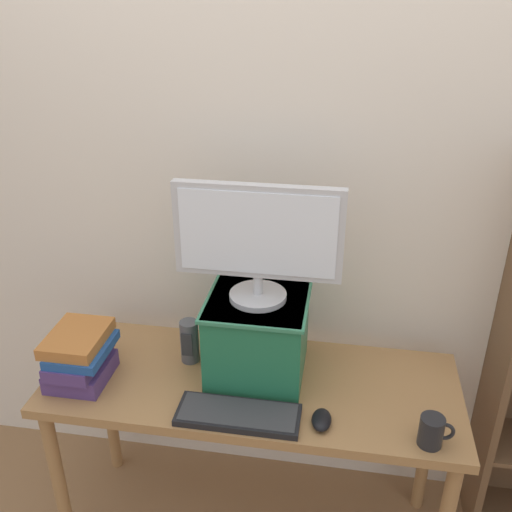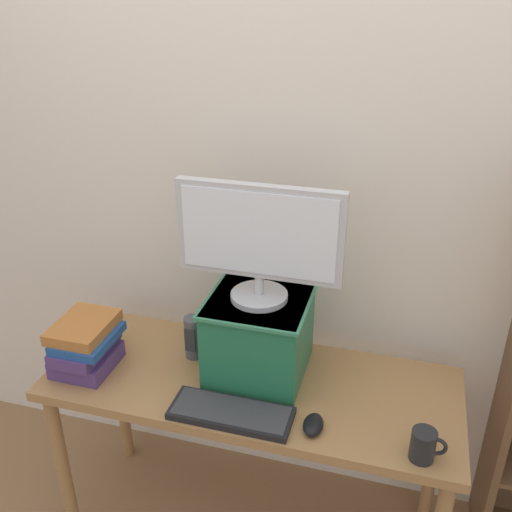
{
  "view_description": "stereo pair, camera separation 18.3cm",
  "coord_description": "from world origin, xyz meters",
  "px_view_note": "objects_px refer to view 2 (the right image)",
  "views": [
    {
      "loc": [
        0.28,
        -1.6,
        2.06
      ],
      "look_at": [
        0.01,
        0.03,
        1.24
      ],
      "focal_mm": 40.0,
      "sensor_mm": 36.0,
      "label": 1
    },
    {
      "loc": [
        0.46,
        -1.56,
        2.06
      ],
      "look_at": [
        0.01,
        0.03,
        1.24
      ],
      "focal_mm": 40.0,
      "sensor_mm": 36.0,
      "label": 2
    }
  ],
  "objects_px": {
    "riser_box": "(259,334)",
    "book_stack": "(86,345)",
    "computer_mouse": "(313,425)",
    "desk_speaker": "(194,337)",
    "desk": "(251,400)",
    "computer_monitor": "(259,239)",
    "keyboard": "(231,413)",
    "coffee_mug": "(424,445)"
  },
  "relations": [
    {
      "from": "riser_box",
      "to": "book_stack",
      "type": "height_order",
      "value": "riser_box"
    },
    {
      "from": "computer_mouse",
      "to": "desk_speaker",
      "type": "distance_m",
      "value": 0.57
    },
    {
      "from": "desk",
      "to": "desk_speaker",
      "type": "xyz_separation_m",
      "value": [
        -0.25,
        0.08,
        0.18
      ]
    },
    {
      "from": "computer_monitor",
      "to": "computer_mouse",
      "type": "relative_size",
      "value": 5.35
    },
    {
      "from": "keyboard",
      "to": "desk_speaker",
      "type": "distance_m",
      "value": 0.37
    },
    {
      "from": "computer_monitor",
      "to": "computer_mouse",
      "type": "height_order",
      "value": "computer_monitor"
    },
    {
      "from": "computer_mouse",
      "to": "coffee_mug",
      "type": "bearing_deg",
      "value": -5.19
    },
    {
      "from": "riser_box",
      "to": "desk",
      "type": "bearing_deg",
      "value": -99.38
    },
    {
      "from": "desk",
      "to": "computer_mouse",
      "type": "bearing_deg",
      "value": -34.88
    },
    {
      "from": "riser_box",
      "to": "desk_speaker",
      "type": "distance_m",
      "value": 0.27
    },
    {
      "from": "book_stack",
      "to": "computer_monitor",
      "type": "bearing_deg",
      "value": 14.18
    },
    {
      "from": "desk",
      "to": "computer_monitor",
      "type": "xyz_separation_m",
      "value": [
        0.01,
        0.07,
        0.62
      ]
    },
    {
      "from": "computer_mouse",
      "to": "book_stack",
      "type": "relative_size",
      "value": 0.41
    },
    {
      "from": "desk",
      "to": "book_stack",
      "type": "bearing_deg",
      "value": -171.58
    },
    {
      "from": "computer_mouse",
      "to": "desk",
      "type": "bearing_deg",
      "value": 145.12
    },
    {
      "from": "keyboard",
      "to": "desk_speaker",
      "type": "relative_size",
      "value": 2.41
    },
    {
      "from": "book_stack",
      "to": "riser_box",
      "type": "bearing_deg",
      "value": 14.31
    },
    {
      "from": "computer_monitor",
      "to": "desk",
      "type": "bearing_deg",
      "value": -99.59
    },
    {
      "from": "computer_monitor",
      "to": "book_stack",
      "type": "bearing_deg",
      "value": -165.82
    },
    {
      "from": "riser_box",
      "to": "book_stack",
      "type": "bearing_deg",
      "value": -165.69
    },
    {
      "from": "desk",
      "to": "desk_speaker",
      "type": "relative_size",
      "value": 8.74
    },
    {
      "from": "book_stack",
      "to": "computer_mouse",
      "type": "bearing_deg",
      "value": -6.14
    },
    {
      "from": "desk",
      "to": "computer_mouse",
      "type": "relative_size",
      "value": 14.06
    },
    {
      "from": "desk",
      "to": "desk_speaker",
      "type": "distance_m",
      "value": 0.31
    },
    {
      "from": "coffee_mug",
      "to": "desk_speaker",
      "type": "xyz_separation_m",
      "value": [
        -0.84,
        0.29,
        0.03
      ]
    },
    {
      "from": "coffee_mug",
      "to": "keyboard",
      "type": "bearing_deg",
      "value": 178.45
    },
    {
      "from": "computer_mouse",
      "to": "riser_box",
      "type": "bearing_deg",
      "value": 135.07
    },
    {
      "from": "coffee_mug",
      "to": "desk_speaker",
      "type": "distance_m",
      "value": 0.89
    },
    {
      "from": "desk_speaker",
      "to": "riser_box",
      "type": "bearing_deg",
      "value": -3.08
    },
    {
      "from": "desk_speaker",
      "to": "desk",
      "type": "bearing_deg",
      "value": -18.09
    },
    {
      "from": "riser_box",
      "to": "keyboard",
      "type": "bearing_deg",
      "value": -94.64
    },
    {
      "from": "keyboard",
      "to": "book_stack",
      "type": "distance_m",
      "value": 0.6
    },
    {
      "from": "computer_monitor",
      "to": "coffee_mug",
      "type": "height_order",
      "value": "computer_monitor"
    },
    {
      "from": "desk",
      "to": "book_stack",
      "type": "relative_size",
      "value": 5.73
    },
    {
      "from": "riser_box",
      "to": "desk_speaker",
      "type": "bearing_deg",
      "value": 176.92
    },
    {
      "from": "keyboard",
      "to": "book_stack",
      "type": "bearing_deg",
      "value": 169.74
    },
    {
      "from": "desk",
      "to": "desk_speaker",
      "type": "bearing_deg",
      "value": 161.91
    },
    {
      "from": "riser_box",
      "to": "keyboard",
      "type": "height_order",
      "value": "riser_box"
    },
    {
      "from": "riser_box",
      "to": "computer_monitor",
      "type": "relative_size",
      "value": 0.64
    },
    {
      "from": "desk",
      "to": "computer_mouse",
      "type": "distance_m",
      "value": 0.33
    },
    {
      "from": "keyboard",
      "to": "desk_speaker",
      "type": "bearing_deg",
      "value": 130.69
    },
    {
      "from": "riser_box",
      "to": "computer_mouse",
      "type": "distance_m",
      "value": 0.38
    }
  ]
}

